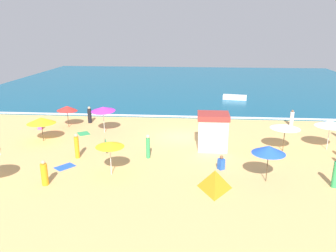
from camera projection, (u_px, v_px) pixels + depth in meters
The scene contains 24 objects.
ground_plane at pixel (181, 137), 27.66m from camera, with size 60.00×60.00×0.00m, color #E5B26B.
ocean_water at pixel (188, 83), 54.36m from camera, with size 60.00×44.00×0.10m, color #0F567A.
wave_breaker_foam at pixel (183, 117), 33.64m from camera, with size 57.00×0.70×0.01m, color white.
lifeguard_cabana at pixel (213, 131), 24.62m from camera, with size 2.32×1.97×2.78m.
beach_umbrella_0 at pixel (41, 120), 26.24m from camera, with size 2.35×2.36×2.01m.
beach_umbrella_1 at pixel (103, 109), 28.28m from camera, with size 2.37×2.39×2.39m.
beach_umbrella_2 at pixel (330, 123), 24.30m from camera, with size 3.14×3.14×2.31m.
beach_umbrella_3 at pixel (110, 144), 20.09m from camera, with size 2.43×2.42×2.18m.
beach_umbrella_5 at pixel (67, 108), 30.03m from camera, with size 2.05×2.03×2.04m.
beach_umbrella_6 at pixel (285, 126), 24.04m from camera, with size 2.40×2.40×2.09m.
beach_umbrella_7 at pixel (269, 150), 19.18m from camera, with size 2.68×2.68×2.27m.
beach_tent at pixel (215, 179), 18.91m from camera, with size 1.58×2.46×1.04m.
parked_bicycle at pixel (106, 145), 24.71m from camera, with size 0.66×1.74×0.76m.
beachgoer_0 at pixel (336, 174), 18.80m from camera, with size 0.49×0.49×1.78m.
beachgoer_2 at pixel (90, 115), 31.61m from camera, with size 0.39×0.39×1.61m.
beachgoer_4 at pixel (77, 146), 23.06m from camera, with size 0.39×0.39×1.80m.
beachgoer_5 at pixel (221, 163), 21.31m from camera, with size 0.51×0.51×0.97m.
beachgoer_6 at pixel (44, 174), 19.11m from camera, with size 0.54×0.54×1.53m.
beachgoer_7 at pixel (292, 118), 30.75m from camera, with size 0.49×0.49×1.51m.
beachgoer_10 at pixel (148, 147), 23.03m from camera, with size 0.39×0.39×1.73m.
beachgoer_12 at pixel (40, 126), 29.71m from camera, with size 0.43×0.43×0.77m.
beach_towel_0 at pixel (65, 167), 21.78m from camera, with size 1.44×1.51×0.01m.
beach_towel_1 at pixel (84, 134), 28.59m from camera, with size 1.44×1.51×0.01m.
small_boat_0 at pixel (235, 97), 41.56m from camera, with size 3.05×1.50×0.55m.
Camera 1 is at (1.09, -26.21, 8.89)m, focal length 35.15 mm.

